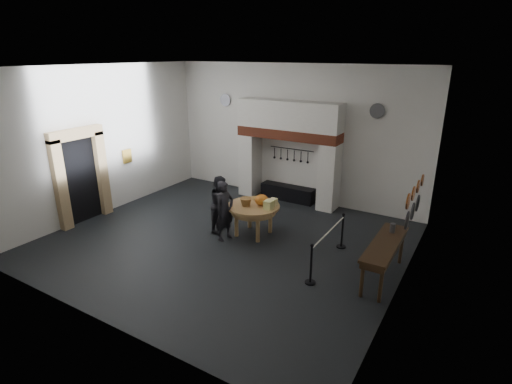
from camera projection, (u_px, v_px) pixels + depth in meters
The scene contains 39 objects.
floor at pixel (226, 241), 10.78m from camera, with size 9.00×8.00×0.02m, color black.
ceiling at pixel (221, 67), 9.28m from camera, with size 9.00×8.00×0.02m, color silver.
wall_back at pixel (293, 134), 13.27m from camera, with size 9.00×0.02×4.50m, color silver.
wall_front at pixel (87, 212), 6.80m from camera, with size 9.00×0.02×4.50m, color silver.
wall_left at pixel (103, 141), 12.22m from camera, with size 0.02×8.00×4.50m, color silver.
wall_right at pixel (410, 191), 7.85m from camera, with size 0.02×8.00×4.50m, color silver.
chimney_pier_left at pixel (250, 164), 14.09m from camera, with size 0.55×0.70×2.15m, color silver.
chimney_pier_right at pixel (329, 177), 12.66m from camera, with size 0.55×0.70×2.15m, color silver.
hearth_brick_band at pixel (289, 134), 12.96m from camera, with size 3.50×0.72×0.32m, color #9E442B.
chimney_hood at pixel (289, 115), 12.76m from camera, with size 3.50×0.70×0.90m, color silver.
iron_range at pixel (288, 193), 13.71m from camera, with size 1.90×0.45×0.50m, color black.
utensil_rail at pixel (292, 149), 13.37m from camera, with size 0.02×0.02×1.60m, color black.
door_recess at pixel (81, 181), 11.73m from camera, with size 0.04×1.10×2.50m, color black.
door_jamb_near at pixel (60, 186), 11.10m from camera, with size 0.22×0.30×2.60m, color tan.
door_jamb_far at pixel (102, 174), 12.23m from camera, with size 0.22×0.30×2.60m, color tan.
door_lintel at pixel (75, 134), 11.22m from camera, with size 0.22×1.70×0.30m, color tan.
wall_plaque at pixel (127, 156), 13.06m from camera, with size 0.05×0.34×0.44m, color gold.
work_table at pixel (253, 206), 10.90m from camera, with size 1.44×1.44×0.07m, color tan.
pumpkin at pixel (262, 200), 10.82m from camera, with size 0.36×0.36×0.31m, color orange.
cheese_block_big at pixel (269, 205), 10.57m from camera, with size 0.22×0.22×0.24m, color #F3F091.
cheese_block_small at pixel (273, 202), 10.83m from camera, with size 0.18×0.18×0.20m, color #E3D287.
wicker_basket at pixel (246, 202), 10.80m from camera, with size 0.32×0.32×0.22m, color olive.
bread_loaf at pixel (257, 198), 11.20m from camera, with size 0.31×0.18×0.13m, color #A9773C.
visitor_near at pixel (225, 211), 10.65m from camera, with size 0.60×0.39×1.64m, color black.
visitor_far at pixel (221, 204), 11.17m from camera, with size 0.78×0.61×1.61m, color black.
side_table at pixel (385, 244), 8.71m from camera, with size 0.55×2.20×0.06m, color #392714.
pewter_jug at pixel (393, 228), 9.15m from camera, with size 0.12×0.12×0.22m, color #49484D.
copper_pan_a at pixel (408, 201), 8.13m from camera, with size 0.34×0.34×0.03m, color #C6662D.
copper_pan_b at pixel (413, 194), 8.57m from camera, with size 0.32×0.32×0.03m, color #C6662D.
copper_pan_c at pixel (418, 187), 9.02m from camera, with size 0.30×0.30×0.03m, color #C6662D.
copper_pan_d at pixel (422, 180), 9.46m from camera, with size 0.28×0.28×0.03m, color #C6662D.
pewter_plate_left at pixel (407, 220), 8.46m from camera, with size 0.40×0.40×0.03m, color #4C4C51.
pewter_plate_mid at pixel (413, 211), 8.94m from camera, with size 0.40×0.40×0.03m, color #4C4C51.
pewter_plate_right at pixel (418, 203), 9.43m from camera, with size 0.40×0.40×0.03m, color #4C4C51.
pewter_plate_back_left at pixel (225, 100), 14.23m from camera, with size 0.44×0.44×0.03m, color #4C4C51.
pewter_plate_back_right at pixel (377, 111), 11.61m from camera, with size 0.44×0.44×0.03m, color #4C4C51.
barrier_post_near at pixel (311, 265), 8.67m from camera, with size 0.05×0.05×0.90m, color black.
barrier_post_far at pixel (342, 231), 10.29m from camera, with size 0.05×0.05×0.90m, color black.
barrier_rope at pixel (329, 232), 9.35m from camera, with size 0.04×0.04×2.00m, color silver.
Camera 1 is at (5.71, -7.92, 4.83)m, focal length 28.00 mm.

